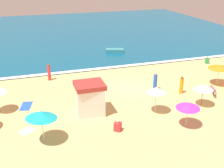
{
  "coord_description": "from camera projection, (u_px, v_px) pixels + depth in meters",
  "views": [
    {
      "loc": [
        -9.18,
        -23.3,
        10.99
      ],
      "look_at": [
        -1.87,
        -0.21,
        0.8
      ],
      "focal_mm": 44.25,
      "sensor_mm": 36.0,
      "label": 1
    }
  ],
  "objects": [
    {
      "name": "small_boat_0",
      "position": [
        115.0,
        51.0,
        38.58
      ],
      "size": [
        2.69,
        1.8,
        0.48
      ],
      "color": "teal",
      "rests_on": "ocean_water"
    },
    {
      "name": "beach_umbrella_3",
      "position": [
        203.0,
        87.0,
        23.25
      ],
      "size": [
        2.18,
        2.18,
        1.99
      ],
      "color": "#4C3823",
      "rests_on": "ground_plane"
    },
    {
      "name": "beach_towel_0",
      "position": [
        27.0,
        131.0,
        20.15
      ],
      "size": [
        1.31,
        1.25,
        0.01
      ],
      "color": "white",
      "rests_on": "ground_plane"
    },
    {
      "name": "beach_umbrella_2",
      "position": [
        220.0,
        67.0,
        27.47
      ],
      "size": [
        2.45,
        2.44,
        2.18
      ],
      "color": "silver",
      "rests_on": "ground_plane"
    },
    {
      "name": "beach_umbrella_1",
      "position": [
        41.0,
        115.0,
        18.17
      ],
      "size": [
        2.87,
        2.85,
        2.36
      ],
      "color": "silver",
      "rests_on": "ground_plane"
    },
    {
      "name": "beachgoer_2",
      "position": [
        207.0,
        60.0,
        34.3
      ],
      "size": [
        0.5,
        0.5,
        0.92
      ],
      "color": "green",
      "rests_on": "ground_plane"
    },
    {
      "name": "beach_umbrella_4",
      "position": [
        188.0,
        106.0,
        20.17
      ],
      "size": [
        2.22,
        2.21,
        1.89
      ],
      "color": "silver",
      "rests_on": "ground_plane"
    },
    {
      "name": "beach_umbrella_5",
      "position": [
        156.0,
        90.0,
        22.03
      ],
      "size": [
        1.7,
        1.72,
        2.29
      ],
      "color": "silver",
      "rests_on": "ground_plane"
    },
    {
      "name": "beachgoer_3",
      "position": [
        181.0,
        85.0,
        25.96
      ],
      "size": [
        0.48,
        0.48,
        1.71
      ],
      "color": "orange",
      "rests_on": "ground_plane"
    },
    {
      "name": "beachgoer_5",
      "position": [
        155.0,
        82.0,
        26.72
      ],
      "size": [
        0.53,
        0.53,
        1.76
      ],
      "color": "blue",
      "rests_on": "ground_plane"
    },
    {
      "name": "beachgoer_7",
      "position": [
        49.0,
        72.0,
        29.01
      ],
      "size": [
        0.39,
        0.39,
        1.81
      ],
      "color": "red",
      "rests_on": "ground_plane"
    },
    {
      "name": "beach_towel_1",
      "position": [
        26.0,
        106.0,
        23.8
      ],
      "size": [
        1.23,
        1.86,
        0.01
      ],
      "color": "blue",
      "rests_on": "ground_plane"
    },
    {
      "name": "ground_plane",
      "position": [
        129.0,
        88.0,
        27.29
      ],
      "size": [
        60.0,
        60.0,
        0.0
      ],
      "primitive_type": "plane",
      "color": "#D8B775"
    },
    {
      "name": "beachgoer_0",
      "position": [
        118.0,
        126.0,
        20.08
      ],
      "size": [
        0.66,
        0.66,
        0.89
      ],
      "color": "red",
      "rests_on": "ground_plane"
    },
    {
      "name": "lifeguard_cabana",
      "position": [
        90.0,
        98.0,
        22.16
      ],
      "size": [
        2.31,
        2.1,
        2.65
      ],
      "color": "white",
      "rests_on": "ground_plane"
    },
    {
      "name": "ocean_water",
      "position": [
        76.0,
        31.0,
        51.87
      ],
      "size": [
        60.0,
        44.0,
        0.1
      ],
      "primitive_type": "cube",
      "color": "#0F567A",
      "rests_on": "ground_plane"
    },
    {
      "name": "parked_bicycle",
      "position": [
        213.0,
        91.0,
        25.82
      ],
      "size": [
        0.65,
        1.74,
        0.76
      ],
      "color": "black",
      "rests_on": "ground_plane"
    },
    {
      "name": "wave_breaker_foam",
      "position": [
        111.0,
        67.0,
        32.78
      ],
      "size": [
        57.0,
        0.7,
        0.01
      ],
      "primitive_type": "cube",
      "color": "white",
      "rests_on": "ocean_water"
    }
  ]
}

